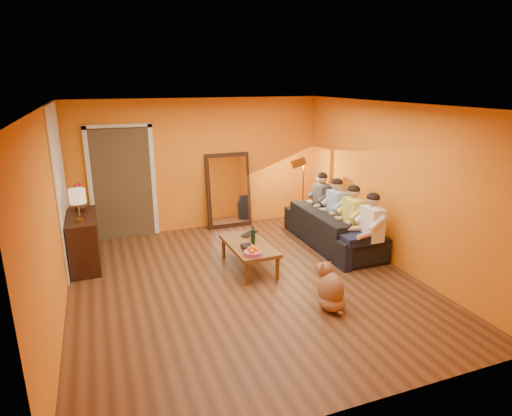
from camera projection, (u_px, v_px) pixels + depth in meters
name	position (u px, v px, depth m)	size (l,w,h in m)	color
room_shell	(237.00, 193.00, 6.37)	(5.00, 5.50, 2.60)	brown
white_accent	(61.00, 187.00, 6.77)	(0.02, 1.90, 2.58)	white
doorway_recess	(122.00, 182.00, 8.14)	(1.06, 0.30, 2.10)	#3F2D19
door_jamb_left	(90.00, 186.00, 7.84)	(0.08, 0.06, 2.20)	white
door_jamb_right	(153.00, 181.00, 8.23)	(0.08, 0.06, 2.20)	white
door_header	(117.00, 126.00, 7.73)	(1.22, 0.06, 0.08)	white
mirror_frame	(228.00, 190.00, 8.74)	(0.92, 0.06, 1.52)	black
mirror_glass	(229.00, 191.00, 8.70)	(0.78, 0.02, 1.36)	white
sideboard	(84.00, 241.00, 6.92)	(0.44, 1.18, 0.85)	black
table_lamp	(78.00, 205.00, 6.46)	(0.24, 0.24, 0.51)	beige
sofa	(332.00, 227.00, 7.82)	(0.89, 2.28, 0.67)	black
coffee_table	(249.00, 256.00, 6.87)	(0.62, 1.22, 0.42)	brown
floor_lamp	(303.00, 195.00, 8.53)	(0.30, 0.24, 1.44)	#AB7532
dog	(331.00, 286.00, 5.63)	(0.35, 0.54, 0.64)	#A16648
person_far_left	(372.00, 230.00, 6.89)	(0.70, 0.44, 1.22)	white
person_mid_left	(353.00, 220.00, 7.38)	(0.70, 0.44, 1.22)	#D8D348
person_mid_right	(336.00, 211.00, 7.88)	(0.70, 0.44, 1.22)	#85A3CD
person_far_right	(322.00, 203.00, 8.37)	(0.70, 0.44, 1.22)	#2F2F33
fruit_bowl	(253.00, 250.00, 6.35)	(0.26, 0.26, 0.16)	#C5457D
wine_bottle	(253.00, 235.00, 6.74)	(0.07, 0.07, 0.31)	black
tumbler	(253.00, 238.00, 6.94)	(0.10, 0.10, 0.09)	#B27F3F
laptop	(252.00, 234.00, 7.18)	(0.36, 0.23, 0.03)	black
book_lower	(242.00, 249.00, 6.57)	(0.18, 0.25, 0.02)	black
book_mid	(243.00, 247.00, 6.57)	(0.18, 0.25, 0.02)	red
book_upper	(242.00, 247.00, 6.55)	(0.16, 0.21, 0.02)	black
vase	(80.00, 206.00, 7.00)	(0.18, 0.18, 0.19)	black
flowers	(78.00, 189.00, 6.92)	(0.17, 0.17, 0.51)	red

